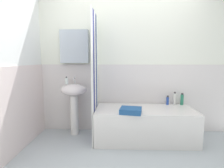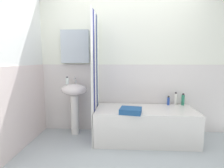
{
  "view_description": "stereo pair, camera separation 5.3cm",
  "coord_description": "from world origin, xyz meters",
  "px_view_note": "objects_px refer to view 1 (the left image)",
  "views": [
    {
      "loc": [
        -0.16,
        -1.97,
        1.28
      ],
      "look_at": [
        -0.26,
        0.68,
        0.93
      ],
      "focal_mm": 29.15,
      "sensor_mm": 36.0,
      "label": 1
    },
    {
      "loc": [
        -0.1,
        -1.97,
        1.28
      ],
      "look_at": [
        -0.26,
        0.68,
        0.93
      ],
      "focal_mm": 29.15,
      "sensor_mm": 36.0,
      "label": 2
    }
  ],
  "objects_px": {
    "shampoo_bottle": "(182,99)",
    "conditioner_bottle": "(168,101)",
    "soap_dispenser": "(67,81)",
    "body_wash_bottle": "(175,99)",
    "towel_folded": "(131,111)",
    "bathtub": "(144,124)",
    "sink": "(74,98)"
  },
  "relations": [
    {
      "from": "shampoo_bottle",
      "to": "conditioner_bottle",
      "type": "relative_size",
      "value": 1.29
    },
    {
      "from": "soap_dispenser",
      "to": "shampoo_bottle",
      "type": "height_order",
      "value": "soap_dispenser"
    },
    {
      "from": "body_wash_bottle",
      "to": "towel_folded",
      "type": "distance_m",
      "value": 0.96
    },
    {
      "from": "body_wash_bottle",
      "to": "bathtub",
      "type": "bearing_deg",
      "value": -152.73
    },
    {
      "from": "bathtub",
      "to": "conditioner_bottle",
      "type": "xyz_separation_m",
      "value": [
        0.43,
        0.28,
        0.33
      ]
    },
    {
      "from": "bathtub",
      "to": "shampoo_bottle",
      "type": "relative_size",
      "value": 7.59
    },
    {
      "from": "soap_dispenser",
      "to": "bathtub",
      "type": "height_order",
      "value": "soap_dispenser"
    },
    {
      "from": "shampoo_bottle",
      "to": "body_wash_bottle",
      "type": "relative_size",
      "value": 0.91
    },
    {
      "from": "conditioner_bottle",
      "to": "shampoo_bottle",
      "type": "bearing_deg",
      "value": -0.24
    },
    {
      "from": "soap_dispenser",
      "to": "body_wash_bottle",
      "type": "distance_m",
      "value": 1.87
    },
    {
      "from": "soap_dispenser",
      "to": "bathtub",
      "type": "xyz_separation_m",
      "value": [
        1.29,
        -0.14,
        -0.68
      ]
    },
    {
      "from": "sink",
      "to": "bathtub",
      "type": "xyz_separation_m",
      "value": [
        1.18,
        -0.17,
        -0.39
      ]
    },
    {
      "from": "towel_folded",
      "to": "bathtub",
      "type": "bearing_deg",
      "value": 46.42
    },
    {
      "from": "sink",
      "to": "body_wash_bottle",
      "type": "distance_m",
      "value": 1.73
    },
    {
      "from": "bathtub",
      "to": "body_wash_bottle",
      "type": "relative_size",
      "value": 6.93
    },
    {
      "from": "body_wash_bottle",
      "to": "conditioner_bottle",
      "type": "relative_size",
      "value": 1.41
    },
    {
      "from": "bathtub",
      "to": "shampoo_bottle",
      "type": "bearing_deg",
      "value": 22.5
    },
    {
      "from": "towel_folded",
      "to": "shampoo_bottle",
      "type": "bearing_deg",
      "value": 30.13
    },
    {
      "from": "soap_dispenser",
      "to": "shampoo_bottle",
      "type": "relative_size",
      "value": 0.63
    },
    {
      "from": "shampoo_bottle",
      "to": "soap_dispenser",
      "type": "bearing_deg",
      "value": -175.93
    },
    {
      "from": "sink",
      "to": "shampoo_bottle",
      "type": "height_order",
      "value": "sink"
    },
    {
      "from": "conditioner_bottle",
      "to": "towel_folded",
      "type": "xyz_separation_m",
      "value": [
        -0.67,
        -0.53,
        -0.04
      ]
    },
    {
      "from": "shampoo_bottle",
      "to": "body_wash_bottle",
      "type": "distance_m",
      "value": 0.12
    },
    {
      "from": "sink",
      "to": "towel_folded",
      "type": "height_order",
      "value": "sink"
    },
    {
      "from": "shampoo_bottle",
      "to": "sink",
      "type": "bearing_deg",
      "value": -176.68
    },
    {
      "from": "bathtub",
      "to": "body_wash_bottle",
      "type": "xyz_separation_m",
      "value": [
        0.55,
        0.28,
        0.36
      ]
    },
    {
      "from": "sink",
      "to": "bathtub",
      "type": "relative_size",
      "value": 0.57
    },
    {
      "from": "towel_folded",
      "to": "conditioner_bottle",
      "type": "bearing_deg",
      "value": 38.41
    },
    {
      "from": "soap_dispenser",
      "to": "conditioner_bottle",
      "type": "distance_m",
      "value": 1.76
    },
    {
      "from": "conditioner_bottle",
      "to": "towel_folded",
      "type": "distance_m",
      "value": 0.86
    },
    {
      "from": "bathtub",
      "to": "shampoo_bottle",
      "type": "distance_m",
      "value": 0.81
    },
    {
      "from": "sink",
      "to": "conditioner_bottle",
      "type": "height_order",
      "value": "sink"
    }
  ]
}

